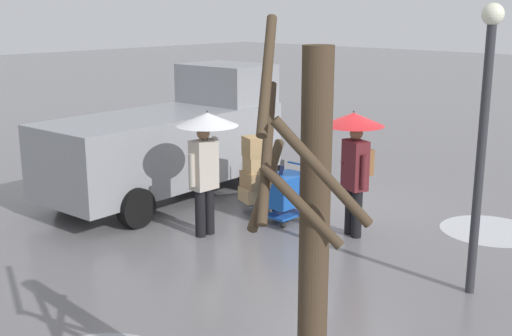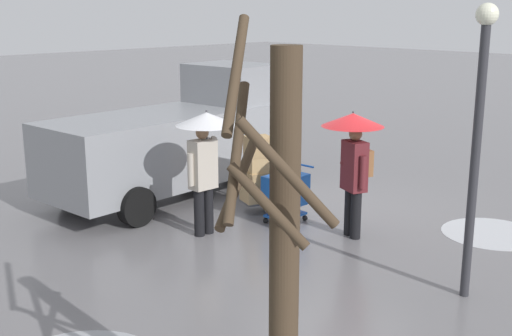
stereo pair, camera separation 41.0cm
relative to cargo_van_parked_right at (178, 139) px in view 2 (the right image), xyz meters
name	(u,v)px [view 2 (the right image)]	position (x,y,z in m)	size (l,w,h in m)	color
ground_plane	(337,214)	(-3.22, -1.23, -1.18)	(90.00, 90.00, 0.00)	slate
slush_patch_under_van	(492,233)	(-5.80, -2.25, -1.18)	(1.72, 1.72, 0.01)	silver
cargo_van_parked_right	(178,139)	(0.00, 0.00, 0.00)	(2.41, 5.44, 2.60)	gray
shopping_cart_vendor	(286,192)	(-2.82, -0.20, -0.61)	(0.58, 0.82, 1.04)	#1951B2
hand_dolly_boxes	(259,173)	(-2.06, -0.28, -0.41)	(0.72, 0.83, 1.47)	#515156
pedestrian_pink_side	(354,146)	(-4.11, -0.45, 0.39)	(1.04, 1.04, 2.15)	black
pedestrian_black_side	(205,144)	(-2.27, 1.22, 0.41)	(1.04, 1.04, 2.15)	black
bare_tree_near	(280,256)	(-7.14, 4.68, 0.72)	(1.11, 0.79, 3.75)	#423323
street_lamp	(478,123)	(-6.65, 0.42, 1.19)	(0.28, 0.28, 3.86)	#2D2D33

